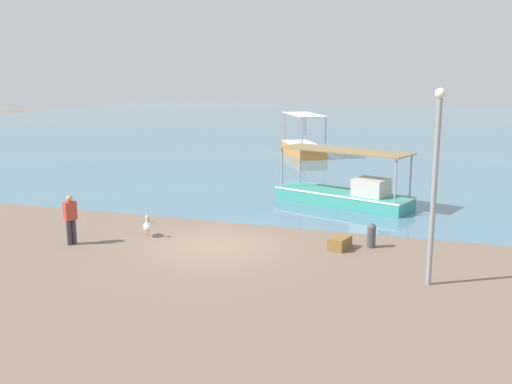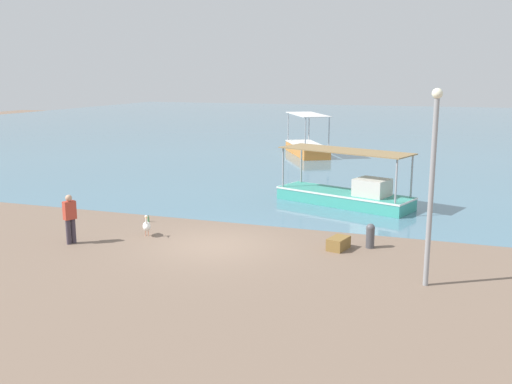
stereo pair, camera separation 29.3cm
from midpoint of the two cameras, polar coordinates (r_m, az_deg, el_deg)
ground at (r=19.19m, az=-4.48°, el=-5.38°), size 120.00×120.00×0.00m
harbor_water at (r=65.54m, az=12.02°, el=6.45°), size 110.00×90.00×0.00m
fishing_boat_far_right at (r=25.24m, az=8.71°, el=-0.08°), size 6.32×3.71×2.42m
fishing_boat_center at (r=41.11m, az=4.56°, el=4.53°), size 4.44×6.02×2.89m
pelican at (r=20.50m, az=-11.22°, el=-3.37°), size 0.52×0.74×0.80m
lamp_post at (r=15.62m, az=16.96°, el=1.51°), size 0.28×0.28×5.28m
mooring_bollard at (r=19.19m, az=11.05°, el=-4.19°), size 0.29×0.29×0.82m
fisherman_standing at (r=20.09m, az=-18.46°, el=-2.50°), size 0.37×0.46×1.69m
cargo_crate at (r=18.91m, az=7.95°, el=-5.08°), size 0.70×0.94×0.40m
glass_bottle at (r=22.53m, az=-11.09°, el=-2.71°), size 0.07×0.07×0.27m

